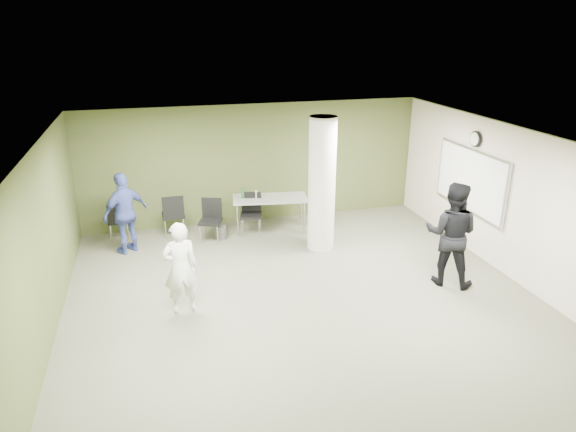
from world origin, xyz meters
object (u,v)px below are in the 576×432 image
object	(u,v)px
man_black	(451,234)
man_blue	(125,213)
woman_white	(180,268)
chair_back_left	(118,218)
folding_table	(269,200)

from	to	relation	value
man_black	man_blue	xyz separation A→B (m)	(-5.67, 2.97, -0.11)
woman_white	man_blue	size ratio (longest dim) A/B	0.92
woman_white	man_blue	world-z (taller)	man_blue
chair_back_left	man_blue	bearing A→B (deg)	103.08
folding_table	chair_back_left	distance (m)	3.36
folding_table	man_black	bearing A→B (deg)	-43.36
chair_back_left	folding_table	bearing A→B (deg)	170.65
folding_table	chair_back_left	xyz separation A→B (m)	(-3.33, 0.34, -0.24)
folding_table	man_blue	xyz separation A→B (m)	(-3.12, -0.39, 0.11)
woman_white	man_blue	distance (m)	2.85
woman_white	man_black	world-z (taller)	man_black
woman_white	folding_table	bearing A→B (deg)	-131.33
chair_back_left	man_black	size ratio (longest dim) A/B	0.45
man_black	man_blue	distance (m)	6.40
man_black	folding_table	bearing A→B (deg)	-14.08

